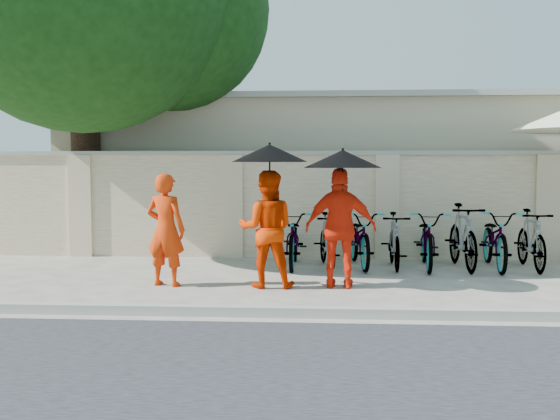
{
  "coord_description": "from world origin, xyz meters",
  "views": [
    {
      "loc": [
        0.69,
        -8.97,
        1.78
      ],
      "look_at": [
        0.09,
        0.72,
        1.1
      ],
      "focal_mm": 40.0,
      "sensor_mm": 36.0,
      "label": 1
    }
  ],
  "objects": [
    {
      "name": "monk_left",
      "position": [
        -1.58,
        0.12,
        0.84
      ],
      "size": [
        0.7,
        0.55,
        1.68
      ],
      "primitive_type": "imported",
      "rotation": [
        0.0,
        0.0,
        2.88
      ],
      "color": "red",
      "rests_on": "ground"
    },
    {
      "name": "monk_right",
      "position": [
        1.02,
        0.12,
        0.88
      ],
      "size": [
        1.07,
        0.53,
        1.76
      ],
      "primitive_type": "imported",
      "rotation": [
        0.0,
        0.0,
        3.05
      ],
      "color": "#F8280C",
      "rests_on": "ground"
    },
    {
      "name": "parasol_right",
      "position": [
        1.04,
        0.04,
        1.89
      ],
      "size": [
        1.13,
        1.13,
        1.02
      ],
      "color": "black",
      "rests_on": "ground"
    },
    {
      "name": "bike_7",
      "position": [
        4.36,
        1.95,
        0.52
      ],
      "size": [
        0.59,
        1.76,
        1.04
      ],
      "primitive_type": "imported",
      "rotation": [
        0.0,
        0.0,
        -0.06
      ],
      "color": "#9F9CAA",
      "rests_on": "ground"
    },
    {
      "name": "bike_6",
      "position": [
        3.77,
        2.01,
        0.51
      ],
      "size": [
        0.85,
        2.01,
        1.03
      ],
      "primitive_type": "imported",
      "rotation": [
        0.0,
        0.0,
        -0.08
      ],
      "color": "#9F9CAA",
      "rests_on": "ground"
    },
    {
      "name": "bike_2",
      "position": [
        1.43,
        2.1,
        0.5
      ],
      "size": [
        0.85,
        1.96,
        1.0
      ],
      "primitive_type": "imported",
      "rotation": [
        0.0,
        0.0,
        0.1
      ],
      "color": "#9F9CAA",
      "rests_on": "ground"
    },
    {
      "name": "building_behind",
      "position": [
        2.0,
        7.0,
        1.6
      ],
      "size": [
        14.0,
        6.0,
        3.2
      ],
      "primitive_type": "cube",
      "color": "#B4AA8C",
      "rests_on": "ground"
    },
    {
      "name": "ground",
      "position": [
        0.0,
        0.0,
        0.0
      ],
      "size": [
        80.0,
        80.0,
        0.0
      ],
      "primitive_type": "plane",
      "color": "#BDB29B"
    },
    {
      "name": "parasol_center",
      "position": [
        -0.02,
        0.04,
        1.97
      ],
      "size": [
        1.1,
        1.1,
        1.12
      ],
      "color": "black",
      "rests_on": "ground"
    },
    {
      "name": "monk_center",
      "position": [
        -0.07,
        0.12,
        0.86
      ],
      "size": [
        0.85,
        0.67,
        1.72
      ],
      "primitive_type": "imported",
      "rotation": [
        0.0,
        0.0,
        3.16
      ],
      "color": "red",
      "rests_on": "ground"
    },
    {
      "name": "bike_3",
      "position": [
        2.02,
        1.94,
        0.49
      ],
      "size": [
        0.5,
        1.63,
        0.97
      ],
      "primitive_type": "imported",
      "rotation": [
        0.0,
        0.0,
        -0.03
      ],
      "color": "#9F9CAA",
      "rests_on": "ground"
    },
    {
      "name": "bike_4",
      "position": [
        2.6,
        1.99,
        0.51
      ],
      "size": [
        0.86,
        1.99,
        1.01
      ],
      "primitive_type": "imported",
      "rotation": [
        0.0,
        0.0,
        -0.1
      ],
      "color": "#9F9CAA",
      "rests_on": "ground"
    },
    {
      "name": "bike_5",
      "position": [
        3.19,
        1.94,
        0.57
      ],
      "size": [
        0.56,
        1.9,
        1.14
      ],
      "primitive_type": "imported",
      "rotation": [
        0.0,
        0.0,
        0.01
      ],
      "color": "#9F9CAA",
      "rests_on": "ground"
    },
    {
      "name": "compound_wall",
      "position": [
        1.0,
        3.2,
        1.0
      ],
      "size": [
        20.0,
        0.3,
        2.0
      ],
      "primitive_type": "cube",
      "color": "beige",
      "rests_on": "ground"
    },
    {
      "name": "kerb",
      "position": [
        0.0,
        -1.7,
        0.06
      ],
      "size": [
        40.0,
        0.16,
        0.12
      ],
      "primitive_type": "cube",
      "color": "#999A8F",
      "rests_on": "ground"
    },
    {
      "name": "bike_1",
      "position": [
        0.85,
        1.95,
        0.48
      ],
      "size": [
        0.67,
        1.66,
        0.97
      ],
      "primitive_type": "imported",
      "rotation": [
        0.0,
        0.0,
        0.14
      ],
      "color": "#9F9CAA",
      "rests_on": "ground"
    },
    {
      "name": "bike_0",
      "position": [
        0.27,
        1.99,
        0.5
      ],
      "size": [
        0.68,
        1.92,
        1.01
      ],
      "primitive_type": "imported",
      "rotation": [
        0.0,
        0.0,
        -0.0
      ],
      "color": "#9F9CAA",
      "rests_on": "ground"
    }
  ]
}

